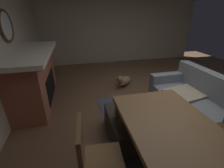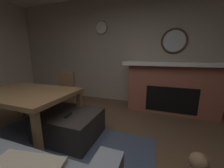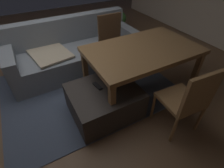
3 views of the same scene
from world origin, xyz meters
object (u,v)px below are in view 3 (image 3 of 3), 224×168
ottoman_coffee_table (104,101)px  tv_remote (97,86)px  dining_chair_south (188,99)px  dining_chair_north (112,39)px  potted_plant (120,20)px  dining_table (142,53)px  couch (75,52)px

ottoman_coffee_table → tv_remote: (-0.05, 0.09, 0.22)m
ottoman_coffee_table → dining_chair_south: 1.04m
dining_chair_north → potted_plant: (1.05, 1.47, -0.28)m
tv_remote → dining_chair_south: (0.74, -0.80, 0.10)m
ottoman_coffee_table → dining_chair_north: dining_chair_north is taller
dining_chair_north → ottoman_coffee_table: bearing=-123.7°
dining_chair_south → ottoman_coffee_table: bearing=134.4°
ottoman_coffee_table → potted_plant: potted_plant is taller
tv_remote → dining_table: bearing=-2.9°
tv_remote → dining_table: (0.74, 0.08, 0.24)m
dining_table → dining_chair_south: (-0.01, -0.88, -0.14)m
potted_plant → tv_remote: bearing=-126.6°
ottoman_coffee_table → dining_chair_south: bearing=-45.6°
dining_table → potted_plant: dining_table is taller
couch → tv_remote: bearing=-94.4°
dining_table → dining_chair_south: size_ratio=1.67×
dining_table → potted_plant: 2.61m
dining_chair_north → potted_plant: 1.83m
ottoman_coffee_table → dining_table: dining_table is taller
ottoman_coffee_table → tv_remote: tv_remote is taller
dining_chair_north → potted_plant: bearing=54.3°
ottoman_coffee_table → dining_chair_north: (0.70, 1.05, 0.32)m
couch → ottoman_coffee_table: couch is taller
couch → potted_plant: size_ratio=4.97×
potted_plant → dining_chair_south: bearing=-108.3°
ottoman_coffee_table → potted_plant: 3.07m
couch → ottoman_coffee_table: bearing=-92.1°
dining_chair_south → potted_plant: 3.40m
potted_plant → dining_table: bearing=-114.3°
dining_table → dining_chair_north: bearing=89.9°
dining_table → ottoman_coffee_table: bearing=-166.2°
dining_table → dining_chair_south: bearing=-90.4°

